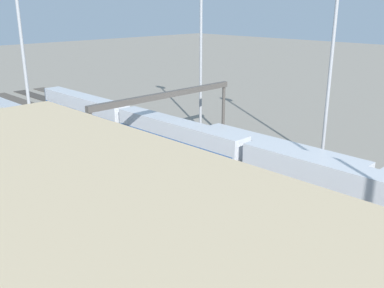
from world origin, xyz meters
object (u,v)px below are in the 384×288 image
object	(u,v)px
train_on_track_4	(156,175)
light_mast_2	(201,31)
light_mast_0	(334,35)
train_on_track_2	(178,138)
light_mast_3	(18,11)
signal_gantry	(166,102)

from	to	relation	value
train_on_track_4	light_mast_2	distance (m)	30.61
light_mast_0	light_mast_2	xyz separation A→B (m)	(23.05, -0.11, -0.47)
train_on_track_4	light_mast_2	size ratio (longest dim) A/B	4.55
train_on_track_2	light_mast_3	xyz separation A→B (m)	(16.16, 13.30, 16.87)
light_mast_3	light_mast_2	bearing A→B (deg)	-107.89
train_on_track_2	light_mast_0	world-z (taller)	light_mast_0
train_on_track_2	light_mast_3	bearing A→B (deg)	39.45
train_on_track_4	light_mast_0	world-z (taller)	light_mast_0
light_mast_2	signal_gantry	size ratio (longest dim) A/B	1.01
train_on_track_4	light_mast_0	distance (m)	27.96
light_mast_0	light_mast_3	bearing A→B (deg)	39.36
signal_gantry	light_mast_2	bearing A→B (deg)	-66.18
train_on_track_2	signal_gantry	size ratio (longest dim) A/B	2.86
light_mast_3	train_on_track_2	bearing A→B (deg)	-140.55
light_mast_0	light_mast_3	world-z (taller)	light_mast_3
train_on_track_4	light_mast_2	xyz separation A→B (m)	(15.09, -22.56, 14.16)
train_on_track_4	light_mast_2	world-z (taller)	light_mast_2
light_mast_3	signal_gantry	xyz separation A→B (m)	(-13.90, -13.30, -12.06)
light_mast_0	light_mast_3	xyz separation A→B (m)	(31.40, 25.75, 2.77)
light_mast_2	light_mast_3	distance (m)	27.37
signal_gantry	train_on_track_4	bearing A→B (deg)	133.65
signal_gantry	light_mast_3	bearing A→B (deg)	43.75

